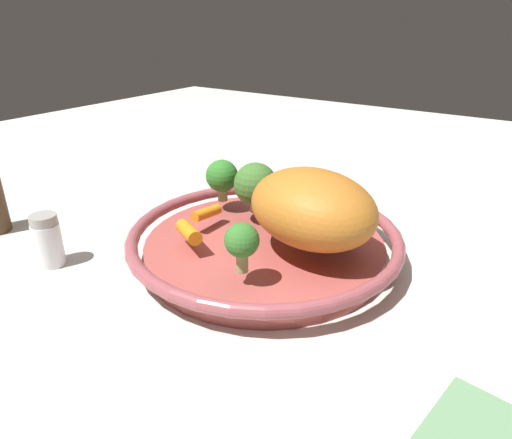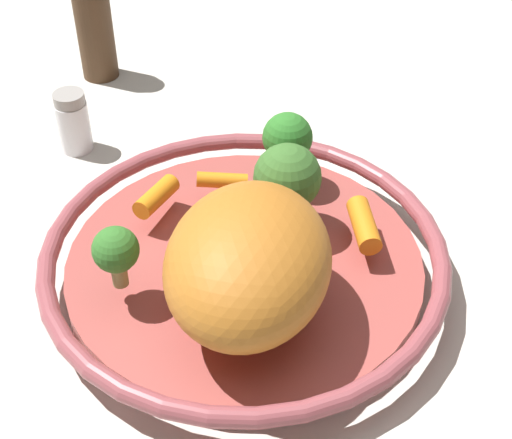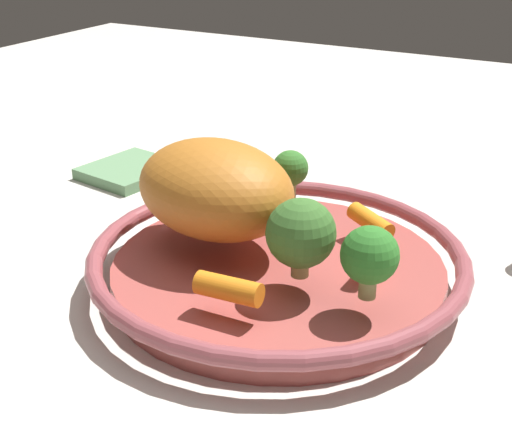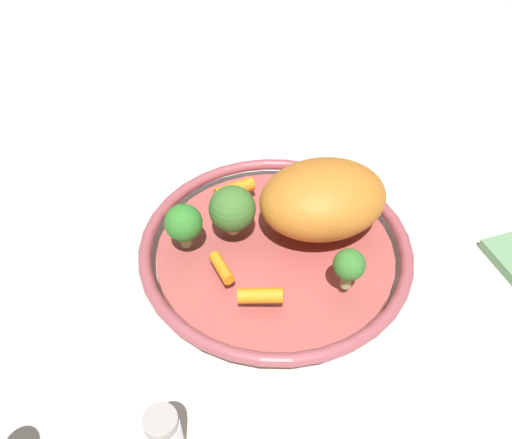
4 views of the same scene
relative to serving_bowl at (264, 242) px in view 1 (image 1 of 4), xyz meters
The scene contains 10 objects.
ground_plane 0.02m from the serving_bowl, ahead, with size 2.16×2.16×0.00m, color beige.
serving_bowl is the anchor object (origin of this frame).
roast_chicken_piece 0.09m from the serving_bowl, 89.54° to the right, with size 0.16×0.12×0.09m, color #BD6E24.
baby_carrot_right 0.09m from the serving_bowl, 101.17° to the left, with size 0.01×0.01×0.05m, color orange.
baby_carrot_center 0.10m from the serving_bowl, 141.42° to the left, with size 0.02×0.02×0.05m, color orange.
baby_carrot_left 0.11m from the serving_bowl, ahead, with size 0.02×0.02×0.05m, color orange.
broccoli_floret_edge 0.12m from the serving_bowl, 159.09° to the right, with size 0.04×0.04×0.05m.
broccoli_floret_large 0.08m from the serving_bowl, 46.12° to the left, with size 0.06×0.06×0.07m.
broccoli_floret_small 0.12m from the serving_bowl, 66.28° to the left, with size 0.05×0.05×0.06m.
salt_shaker 0.27m from the serving_bowl, 128.84° to the left, with size 0.03×0.03×0.07m.
Camera 1 is at (-0.43, -0.28, 0.29)m, focal length 31.77 mm.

